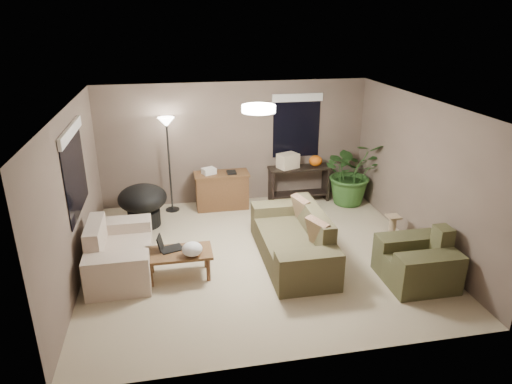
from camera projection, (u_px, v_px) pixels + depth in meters
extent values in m
plane|color=#BFB18E|center=(258.00, 255.00, 7.57)|extent=(5.50, 5.50, 0.00)
plane|color=white|center=(259.00, 105.00, 6.66)|extent=(5.50, 5.50, 0.00)
plane|color=#6F5D52|center=(235.00, 143.00, 9.40)|extent=(5.50, 0.00, 5.50)
plane|color=#6F5D52|center=(304.00, 265.00, 4.83)|extent=(5.50, 0.00, 5.50)
plane|color=#6F5D52|center=(73.00, 197.00, 6.63)|extent=(0.00, 5.00, 5.00)
plane|color=#6F5D52|center=(420.00, 174.00, 7.60)|extent=(0.00, 5.00, 5.00)
cube|color=#46412A|center=(292.00, 247.00, 7.39)|extent=(0.95, 1.48, 0.42)
cube|color=#4B452D|center=(314.00, 221.00, 7.30)|extent=(0.22, 1.48, 0.43)
cube|color=#4D472E|center=(309.00, 271.00, 6.52)|extent=(0.95, 0.36, 0.60)
cube|color=brown|center=(278.00, 219.00, 8.20)|extent=(0.95, 0.36, 0.60)
cube|color=#8C7251|center=(319.00, 233.00, 6.87)|extent=(0.38, 0.50, 0.47)
cube|color=#8C7251|center=(303.00, 210.00, 7.70)|extent=(0.34, 0.49, 0.47)
cube|color=beige|center=(122.00, 259.00, 7.02)|extent=(0.90, 0.88, 0.42)
cube|color=beige|center=(95.00, 237.00, 6.81)|extent=(0.22, 0.88, 0.43)
cube|color=beige|center=(118.00, 275.00, 6.42)|extent=(0.90, 0.36, 0.60)
cube|color=beige|center=(124.00, 236.00, 7.56)|extent=(0.90, 0.36, 0.60)
cube|color=#47462A|center=(416.00, 268.00, 6.77)|extent=(0.95, 0.28, 0.42)
cube|color=brown|center=(442.00, 241.00, 6.68)|extent=(0.22, 0.28, 0.43)
cube|color=#4A4A2C|center=(428.00, 274.00, 6.45)|extent=(0.95, 0.36, 0.60)
cube|color=#47462A|center=(406.00, 253.00, 7.03)|extent=(0.95, 0.36, 0.60)
cube|color=brown|center=(179.00, 253.00, 6.82)|extent=(1.00, 0.55, 0.04)
cylinder|color=brown|center=(151.00, 275.00, 6.64)|extent=(0.06, 0.06, 0.38)
cylinder|color=brown|center=(208.00, 269.00, 6.78)|extent=(0.06, 0.06, 0.38)
cylinder|color=brown|center=(151.00, 261.00, 7.00)|extent=(0.06, 0.06, 0.38)
cylinder|color=brown|center=(206.00, 256.00, 7.15)|extent=(0.06, 0.06, 0.38)
cube|color=black|center=(171.00, 249.00, 6.88)|extent=(0.39, 0.32, 0.02)
cube|color=black|center=(160.00, 243.00, 6.81)|extent=(0.10, 0.24, 0.22)
ellipsoid|color=white|center=(192.00, 249.00, 6.67)|extent=(0.33, 0.30, 0.21)
cube|color=brown|center=(222.00, 191.00, 9.31)|extent=(1.05, 0.45, 0.71)
cube|color=brown|center=(221.00, 174.00, 9.18)|extent=(1.10, 0.50, 0.04)
cube|color=silver|center=(209.00, 171.00, 9.10)|extent=(0.31, 0.28, 0.12)
cube|color=black|center=(232.00, 172.00, 9.15)|extent=(0.18, 0.22, 0.04)
cube|color=black|center=(299.00, 168.00, 9.55)|extent=(1.30, 0.40, 0.04)
cube|color=black|center=(271.00, 187.00, 9.58)|extent=(0.05, 0.38, 0.71)
cube|color=black|center=(326.00, 183.00, 9.79)|extent=(0.05, 0.38, 0.71)
cube|color=black|center=(298.00, 194.00, 9.76)|extent=(1.25, 0.36, 0.03)
ellipsoid|color=orange|center=(316.00, 161.00, 9.56)|extent=(0.32, 0.32, 0.23)
cube|color=beige|center=(288.00, 161.00, 9.44)|extent=(0.48, 0.43, 0.30)
cylinder|color=black|center=(144.00, 218.00, 8.60)|extent=(0.60, 0.60, 0.30)
ellipsoid|color=black|center=(142.00, 198.00, 8.45)|extent=(1.06, 1.06, 0.50)
cylinder|color=black|center=(173.00, 209.00, 9.31)|extent=(0.28, 0.28, 0.02)
cylinder|color=black|center=(170.00, 168.00, 8.99)|extent=(0.04, 0.04, 1.78)
cone|color=white|center=(166.00, 122.00, 8.66)|extent=(0.32, 0.32, 0.18)
cylinder|color=white|center=(259.00, 109.00, 6.68)|extent=(0.50, 0.50, 0.10)
imported|color=#2D5923|center=(351.00, 179.00, 9.48)|extent=(1.24, 1.37, 1.07)
cube|color=tan|center=(391.00, 241.00, 8.01)|extent=(0.32, 0.32, 0.03)
cylinder|color=tan|center=(392.00, 229.00, 7.92)|extent=(0.12, 0.12, 0.44)
cube|color=tan|center=(394.00, 217.00, 7.84)|extent=(0.22, 0.22, 0.03)
cube|color=black|center=(75.00, 171.00, 6.80)|extent=(0.01, 1.50, 1.30)
cube|color=white|center=(70.00, 132.00, 6.58)|extent=(0.05, 1.56, 0.16)
cube|color=black|center=(296.00, 126.00, 9.51)|extent=(1.00, 0.01, 1.30)
cube|color=white|center=(298.00, 98.00, 9.27)|extent=(1.06, 0.05, 0.16)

